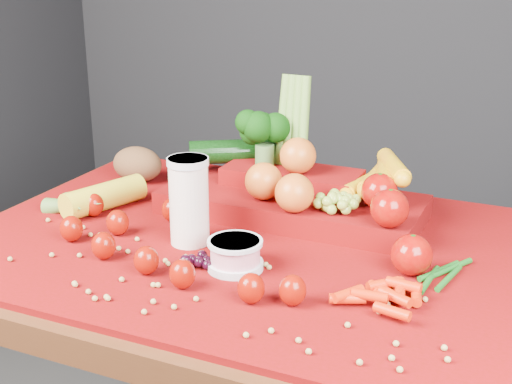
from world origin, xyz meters
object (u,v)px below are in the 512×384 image
at_px(yogurt_bowl, 235,254).
at_px(produce_mound, 301,188).
at_px(milk_glass, 189,198).
at_px(table, 252,292).

bearing_deg(yogurt_bowl, produce_mound, 87.65).
height_order(milk_glass, produce_mound, produce_mound).
xyz_separation_m(table, yogurt_bowl, (0.03, -0.12, 0.13)).
bearing_deg(table, milk_glass, -150.04).
xyz_separation_m(yogurt_bowl, produce_mound, (0.01, 0.28, 0.03)).
xyz_separation_m(table, produce_mound, (0.04, 0.16, 0.17)).
bearing_deg(produce_mound, table, -103.27).
bearing_deg(produce_mound, milk_glass, -122.28).
height_order(milk_glass, yogurt_bowl, milk_glass).
height_order(table, produce_mound, produce_mound).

